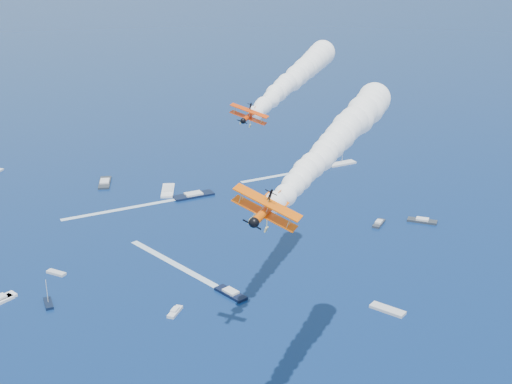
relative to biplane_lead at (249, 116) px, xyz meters
name	(u,v)px	position (x,y,z in m)	size (l,w,h in m)	color
biplane_lead	(249,116)	(0.00, 0.00, 0.00)	(6.32, 7.08, 4.27)	#E93A04
biplane_trail	(266,210)	(-11.60, -39.03, -1.18)	(7.97, 8.94, 5.39)	#FF5D05
smoke_trail_lead	(294,79)	(16.53, 18.89, 1.87)	(35.00, 39.17, 9.64)	white
smoke_trail_trail	(334,142)	(6.20, -21.34, 0.69)	(37.26, 37.05, 9.64)	white
spectator_boats	(118,246)	(-15.51, 69.22, -54.02)	(200.55, 163.09, 0.70)	silver
boat_wakes	(199,211)	(13.54, 87.44, -54.34)	(102.32, 78.08, 0.04)	white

